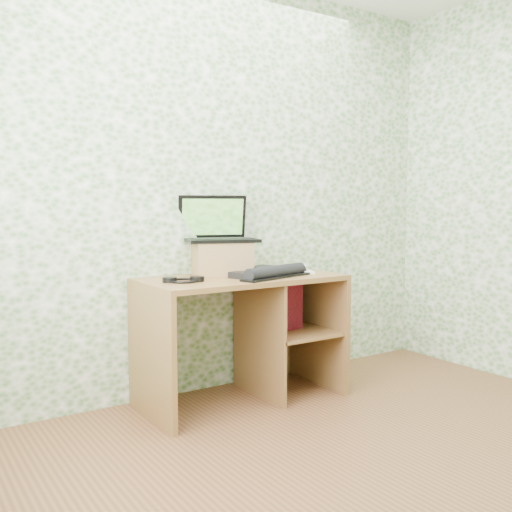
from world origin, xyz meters
TOP-DOWN VIEW (x-y plane):
  - floor at (0.00, 0.00)m, footprint 3.50×3.50m
  - wall_back at (0.00, 1.75)m, footprint 3.50×0.00m
  - desk at (0.08, 1.47)m, footprint 1.20×0.60m
  - riser at (-0.05, 1.58)m, footprint 0.40×0.37m
  - laptop at (-0.05, 1.63)m, footprint 0.49×0.42m
  - keyboard at (0.14, 1.35)m, footprint 0.54×0.39m
  - headphones at (-0.40, 1.42)m, footprint 0.23×0.21m
  - notepad at (0.41, 1.47)m, footprint 0.29×0.33m
  - mouse at (0.44, 1.42)m, footprint 0.11×0.12m
  - pen at (0.49, 1.53)m, footprint 0.01×0.12m
  - red_box at (0.32, 1.44)m, footprint 0.25×0.11m

SIDE VIEW (x-z plane):
  - floor at x=0.00m, z-range 0.00..0.00m
  - desk at x=0.08m, z-range 0.11..0.86m
  - red_box at x=0.32m, z-range 0.39..0.68m
  - notepad at x=0.41m, z-range 0.75..0.76m
  - headphones at x=-0.40m, z-range 0.75..0.77m
  - pen at x=0.49m, z-range 0.76..0.77m
  - keyboard at x=0.14m, z-range 0.74..0.81m
  - mouse at x=0.44m, z-range 0.76..0.80m
  - riser at x=-0.05m, z-range 0.75..0.95m
  - laptop at x=-0.05m, z-range 0.88..1.16m
  - wall_back at x=0.00m, z-range -0.45..3.05m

